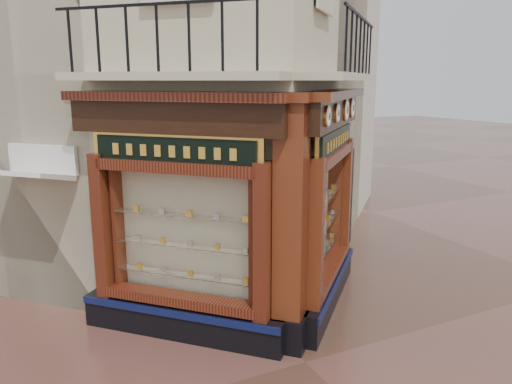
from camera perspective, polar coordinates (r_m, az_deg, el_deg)
ground at (r=7.96m, az=5.64°, el=-18.78°), size 80.00×80.00×0.00m
neighbour_left at (r=14.49m, az=-22.36°, el=17.14°), size 11.31×11.31×11.00m
neighbour_right at (r=15.68m, az=-3.14°, el=17.62°), size 11.31×11.31×11.00m
shopfront_left at (r=7.94m, az=-8.78°, el=-3.31°), size 2.86×2.86×3.98m
shopfront_right at (r=9.14m, az=8.29°, el=-1.18°), size 2.86×2.86×3.98m
corner_pilaster at (r=7.55m, az=3.97°, el=-4.28°), size 0.85×0.85×3.98m
balcony at (r=8.09m, az=0.65°, el=13.19°), size 5.94×2.97×1.03m
clock_a at (r=7.54m, az=8.15°, el=8.56°), size 0.26×0.26×0.32m
clock_b at (r=8.32m, az=9.21°, el=8.90°), size 0.26×0.26×0.32m
clock_c at (r=9.22m, az=10.22°, el=9.22°), size 0.32×0.32×0.40m
clock_d at (r=9.94m, az=10.89°, el=9.43°), size 0.30×0.30×0.38m
awning at (r=9.96m, az=-23.52°, el=-13.04°), size 1.61×1.61×0.28m
signboard_left at (r=7.65m, az=-9.34°, el=4.65°), size 2.06×2.06×0.55m
signboard_right at (r=8.92m, az=9.01°, el=5.80°), size 2.07×2.07×0.55m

